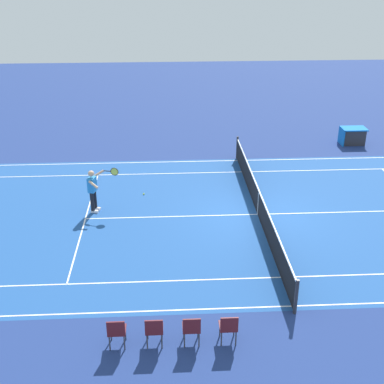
% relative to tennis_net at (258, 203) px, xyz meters
% --- Properties ---
extents(ground_plane, '(60.00, 60.00, 0.00)m').
position_rel_tennis_net_xyz_m(ground_plane, '(0.00, 0.00, -0.49)').
color(ground_plane, navy).
extents(court_slab, '(24.20, 11.40, 0.00)m').
position_rel_tennis_net_xyz_m(court_slab, '(0.00, 0.00, -0.49)').
color(court_slab, '#1E4C93').
rests_on(court_slab, ground_plane).
extents(court_line_markings, '(23.85, 11.05, 0.01)m').
position_rel_tennis_net_xyz_m(court_line_markings, '(0.00, 0.00, -0.49)').
color(court_line_markings, white).
rests_on(court_line_markings, ground_plane).
extents(tennis_net, '(0.10, 11.70, 1.08)m').
position_rel_tennis_net_xyz_m(tennis_net, '(0.00, 0.00, 0.00)').
color(tennis_net, '#2D2D33').
rests_on(tennis_net, ground_plane).
extents(tennis_player_near, '(1.16, 0.75, 1.70)m').
position_rel_tennis_net_xyz_m(tennis_player_near, '(6.11, -0.63, 0.44)').
color(tennis_player_near, black).
rests_on(tennis_player_near, ground_plane).
extents(tennis_ball, '(0.07, 0.07, 0.07)m').
position_rel_tennis_net_xyz_m(tennis_ball, '(4.31, -1.96, -0.46)').
color(tennis_ball, '#CCE01E').
rests_on(tennis_ball, ground_plane).
extents(spectator_chair_0, '(0.44, 0.44, 0.88)m').
position_rel_tennis_net_xyz_m(spectator_chair_0, '(1.95, 6.86, 0.03)').
color(spectator_chair_0, '#38383D').
rests_on(spectator_chair_0, ground_plane).
extents(spectator_chair_1, '(0.44, 0.44, 0.88)m').
position_rel_tennis_net_xyz_m(spectator_chair_1, '(2.86, 6.86, 0.03)').
color(spectator_chair_1, '#38383D').
rests_on(spectator_chair_1, ground_plane).
extents(spectator_chair_2, '(0.44, 0.44, 0.88)m').
position_rel_tennis_net_xyz_m(spectator_chair_2, '(3.77, 6.86, 0.03)').
color(spectator_chair_2, '#38383D').
rests_on(spectator_chair_2, ground_plane).
extents(spectator_chair_3, '(0.44, 0.44, 0.88)m').
position_rel_tennis_net_xyz_m(spectator_chair_3, '(4.69, 6.86, 0.03)').
color(spectator_chair_3, '#38383D').
rests_on(spectator_chair_3, ground_plane).
extents(equipment_cart_tarped, '(1.25, 0.84, 0.85)m').
position_rel_tennis_net_xyz_m(equipment_cart_tarped, '(-6.14, -7.50, -0.05)').
color(equipment_cart_tarped, '#2D2D33').
rests_on(equipment_cart_tarped, ground_plane).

